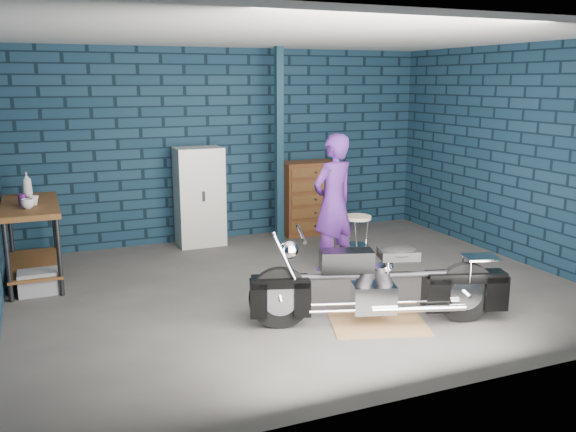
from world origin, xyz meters
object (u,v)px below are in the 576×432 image
Objects in this scene: person at (333,203)px; locker at (200,197)px; motorcycle at (380,278)px; storage_bin at (38,282)px; workbench at (33,243)px; tool_chest at (309,198)px; shop_stool at (357,240)px.

person is 2.11m from locker.
storage_bin is (-2.95, 2.15, -0.33)m from motorcycle.
tool_chest reaches higher than workbench.
motorcycle is at bearing -112.73° from shop_stool.
person reaches higher than motorcycle.
tool_chest is (3.80, 1.30, 0.42)m from storage_bin.
workbench is at bearing -158.60° from locker.
motorcycle is 3.55m from tool_chest.
locker is 1.26× the size of tool_chest.
tool_chest is at bearing 12.47° from workbench.
person is at bearing -7.35° from storage_bin.
shop_stool is (-0.10, -1.66, -0.23)m from tool_chest.
locker is at bearing 31.36° from storage_bin.
locker is (2.15, 0.84, 0.23)m from workbench.
locker is at bearing 180.00° from tool_chest.
shop_stool is at bearing -93.33° from tool_chest.
tool_chest is at bearing 0.00° from locker.
workbench is 0.56m from storage_bin.
workbench is 2.27× the size of shop_stool.
tool_chest is 1.76× the size of shop_stool.
motorcycle is at bearing -76.62° from locker.
tool_chest is 1.68m from shop_stool.
workbench is 2.32m from locker.
workbench is 3.91m from tool_chest.
workbench reaches higher than shop_stool.
motorcycle reaches higher than storage_bin.
tool_chest is at bearing 93.89° from motorcycle.
motorcycle is 1.26× the size of person.
locker reaches higher than tool_chest.
person is 1.81m from tool_chest.
shop_stool is at bearing -5.58° from storage_bin.
storage_bin is (-3.33, 0.43, -0.70)m from person.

